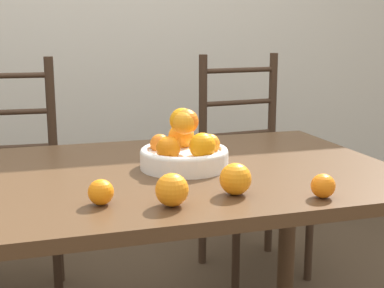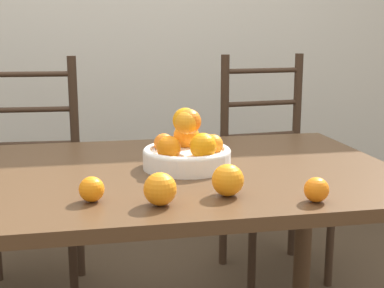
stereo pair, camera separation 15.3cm
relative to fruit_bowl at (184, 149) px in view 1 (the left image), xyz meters
name	(u,v)px [view 1 (the left image)]	position (x,y,z in m)	size (l,w,h in m)	color
wall_back	(89,0)	(-0.10, 1.48, 0.51)	(8.00, 0.06, 2.60)	beige
dining_table	(155,203)	(-0.10, -0.01, -0.16)	(1.45, 0.91, 0.73)	#4C331E
fruit_bowl	(184,149)	(0.00, 0.00, 0.00)	(0.27, 0.27, 0.18)	white
orange_loose_0	(323,186)	(0.25, -0.38, -0.03)	(0.06, 0.06, 0.06)	orange
orange_loose_1	(172,190)	(-0.13, -0.34, -0.02)	(0.08, 0.08, 0.08)	orange
orange_loose_2	(101,192)	(-0.29, -0.28, -0.03)	(0.06, 0.06, 0.06)	orange
orange_loose_3	(235,179)	(0.05, -0.30, -0.02)	(0.08, 0.08, 0.08)	orange
chair_left	(8,191)	(-0.55, 0.75, -0.30)	(0.44, 0.42, 1.03)	#382619
chair_right	(251,171)	(0.55, 0.75, -0.30)	(0.46, 0.44, 1.03)	#382619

